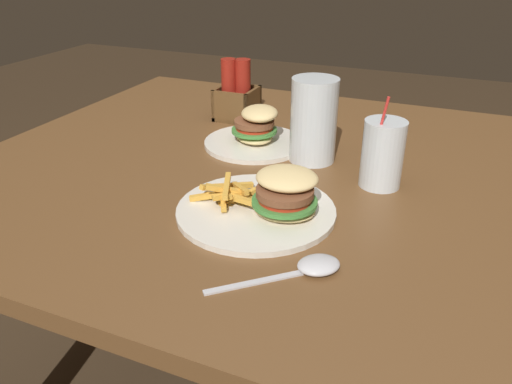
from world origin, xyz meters
TOP-DOWN VIEW (x-y plane):
  - dining_table at (0.00, 0.00)m, footprint 1.36×1.06m
  - meal_plate_near at (0.00, -0.20)m, footprint 0.27×0.27m
  - beer_glass at (-0.00, 0.05)m, footprint 0.09×0.09m
  - juice_glass at (0.15, -0.01)m, footprint 0.08×0.08m
  - spoon at (0.12, -0.32)m, footprint 0.17×0.15m
  - meal_plate_far at (-0.14, 0.08)m, footprint 0.22×0.22m
  - condiment_caddy at (-0.25, 0.23)m, footprint 0.10×0.10m

SIDE VIEW (x-z plane):
  - dining_table at x=0.00m, z-range 0.25..0.97m
  - spoon at x=0.12m, z-range 0.72..0.74m
  - meal_plate_near at x=0.00m, z-range 0.70..0.79m
  - meal_plate_far at x=-0.14m, z-range 0.71..0.80m
  - juice_glass at x=0.15m, z-range 0.69..0.87m
  - condiment_caddy at x=-0.25m, z-range 0.70..0.86m
  - beer_glass at x=0.00m, z-range 0.72..0.89m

